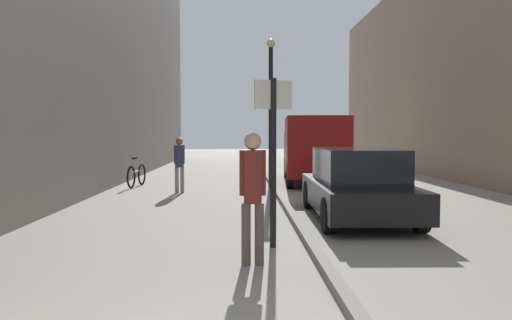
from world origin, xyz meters
TOP-DOWN VIEW (x-y plane):
  - ground_plane at (0.00, 12.00)m, footprint 80.00×80.00m
  - kerb_strip at (1.58, 12.00)m, footprint 0.16×40.00m
  - pedestrian_main_foreground at (0.66, 3.92)m, footprint 0.35×0.23m
  - pedestrian_mid_block at (-1.28, 11.92)m, footprint 0.31×0.25m
  - delivery_van at (3.13, 14.87)m, footprint 2.39×5.66m
  - parked_car at (2.90, 7.39)m, footprint 1.91×4.24m
  - street_sign_post at (1.00, 4.94)m, footprint 0.59×0.19m
  - lamp_post at (1.49, 13.25)m, footprint 0.28×0.28m
  - bicycle_leaning at (-2.90, 13.70)m, footprint 0.28×1.76m

SIDE VIEW (x-z plane):
  - ground_plane at x=0.00m, z-range 0.00..0.00m
  - kerb_strip at x=1.58m, z-range 0.00..0.12m
  - bicycle_leaning at x=-2.90m, z-range -0.11..0.87m
  - parked_car at x=2.90m, z-range -0.01..1.44m
  - pedestrian_mid_block at x=-1.28m, z-range 0.13..1.75m
  - pedestrian_main_foreground at x=0.66m, z-range 0.14..1.91m
  - delivery_van at x=3.13m, z-range 0.09..2.40m
  - street_sign_post at x=1.00m, z-range 0.25..2.85m
  - lamp_post at x=1.49m, z-range 0.34..5.10m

